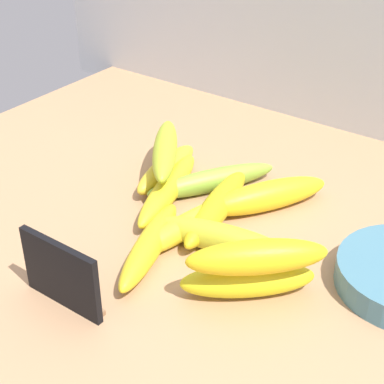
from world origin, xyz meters
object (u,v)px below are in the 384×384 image
object	(u,v)px
banana_8	(220,238)
banana_7	(168,189)
banana_6	(248,280)
banana_10	(257,257)
banana_3	(217,207)
banana_9	(165,150)
banana_0	(267,196)
banana_2	(188,225)
chalkboard_sign	(62,277)
banana_1	(167,169)
banana_4	(150,245)
banana_5	(212,180)

from	to	relation	value
banana_8	banana_7	bearing A→B (deg)	155.83
banana_6	banana_10	world-z (taller)	banana_10
banana_3	banana_9	world-z (taller)	banana_9
banana_0	banana_6	xyz separation A→B (cm)	(7.14, -16.86, -0.05)
banana_2	banana_7	world-z (taller)	banana_7
banana_2	banana_10	xyz separation A→B (cm)	(13.42, -5.59, 4.40)
chalkboard_sign	banana_1	bearing A→B (deg)	105.05
banana_6	banana_8	xyz separation A→B (cm)	(-7.12, 5.03, -0.12)
chalkboard_sign	banana_4	world-z (taller)	chalkboard_sign
chalkboard_sign	banana_8	distance (cm)	20.41
banana_3	banana_8	world-z (taller)	same
banana_1	banana_7	distance (cm)	5.63
banana_4	banana_6	size ratio (longest dim) A/B	1.19
banana_3	banana_5	xyz separation A→B (cm)	(-4.63, 5.59, -0.16)
banana_5	banana_8	size ratio (longest dim) A/B	1.07
banana_1	banana_10	distance (cm)	29.19
banana_6	banana_9	world-z (taller)	banana_9
banana_4	banana_7	xyz separation A→B (cm)	(-6.19, 11.67, 0.08)
banana_3	banana_7	size ratio (longest dim) A/B	0.99
banana_8	banana_1	bearing A→B (deg)	148.46
chalkboard_sign	banana_2	size ratio (longest dim) A/B	0.57
chalkboard_sign	banana_4	distance (cm)	12.77
banana_5	banana_8	world-z (taller)	banana_8
chalkboard_sign	banana_9	distance (cm)	28.80
banana_2	banana_3	distance (cm)	5.53
banana_3	banana_4	size ratio (longest dim) A/B	1.09
banana_0	banana_3	distance (cm)	7.46
chalkboard_sign	banana_1	distance (cm)	29.44
chalkboard_sign	banana_6	xyz separation A→B (cm)	(15.69, 13.40, -1.84)
banana_3	banana_9	xyz separation A→B (cm)	(-11.66, 3.66, 3.53)
banana_0	banana_4	size ratio (longest dim) A/B	1.00
banana_2	banana_5	bearing A→B (deg)	109.00
banana_2	banana_5	xyz separation A→B (cm)	(-3.81, 11.05, 0.07)
banana_2	banana_8	size ratio (longest dim) A/B	1.04
banana_6	banana_9	distance (cm)	27.39
banana_5	banana_8	xyz separation A→B (cm)	(8.91, -11.31, 0.21)
banana_3	banana_5	world-z (taller)	banana_3
banana_8	banana_3	bearing A→B (deg)	126.78
banana_3	banana_9	distance (cm)	12.72
chalkboard_sign	banana_9	size ratio (longest dim) A/B	0.60
banana_4	banana_10	world-z (taller)	banana_10
chalkboard_sign	banana_0	world-z (taller)	chalkboard_sign
banana_0	banana_2	size ratio (longest dim) A/B	0.95
banana_2	banana_4	bearing A→B (deg)	-101.41
banana_1	banana_8	bearing A→B (deg)	-31.54
banana_4	banana_10	xyz separation A→B (cm)	(14.69, 0.70, 4.35)
banana_4	banana_10	size ratio (longest dim) A/B	1.17
chalkboard_sign	banana_8	size ratio (longest dim) A/B	0.59
banana_4	banana_5	xyz separation A→B (cm)	(-2.54, 17.34, 0.02)
banana_3	chalkboard_sign	bearing A→B (deg)	-100.09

